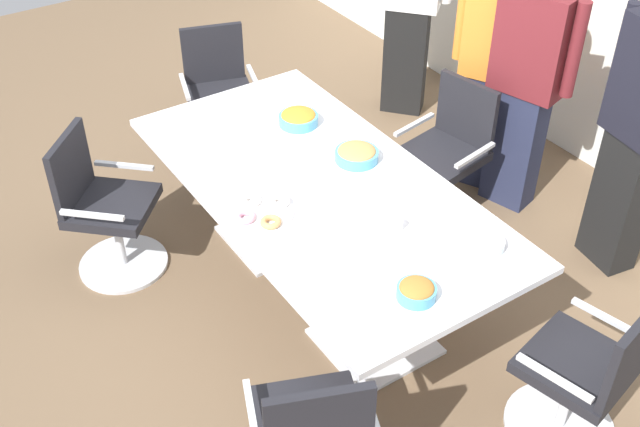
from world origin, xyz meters
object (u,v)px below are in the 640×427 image
object	(u,v)px
conference_table	(320,203)
snack_bowl_cookies	(357,154)
person_standing_1	(497,65)
person_standing_2	(527,80)
office_chair_3	(220,100)
plate_stack	(484,244)
donut_platter	(263,211)
napkin_pile	(377,222)
office_chair_4	(105,212)
snack_bowl_pretzels	(417,291)
office_chair_1	(585,379)
office_chair_2	(446,159)
snack_bowl_chips_orange	(298,118)

from	to	relation	value
conference_table	snack_bowl_cookies	xyz separation A→B (m)	(-0.08, 0.30, 0.17)
person_standing_1	snack_bowl_cookies	xyz separation A→B (m)	(0.21, -1.25, -0.11)
person_standing_2	snack_bowl_cookies	bearing A→B (deg)	72.28
office_chair_3	plate_stack	distance (m)	2.58
office_chair_3	donut_platter	xyz separation A→B (m)	(1.72, -0.63, 0.36)
conference_table	office_chair_3	xyz separation A→B (m)	(-1.67, 0.23, -0.22)
plate_stack	napkin_pile	bearing A→B (deg)	-140.76
conference_table	napkin_pile	bearing A→B (deg)	4.04
office_chair_4	person_standing_2	xyz separation A→B (m)	(0.83, 2.51, 0.50)
person_standing_1	plate_stack	xyz separation A→B (m)	(1.18, -1.18, -0.12)
donut_platter	person_standing_2	bearing A→B (deg)	92.74
snack_bowl_pretzels	office_chair_1	bearing A→B (deg)	43.53
person_standing_1	person_standing_2	distance (m)	0.26
office_chair_2	plate_stack	size ratio (longest dim) A/B	4.64
office_chair_1	snack_bowl_pretzels	bearing A→B (deg)	120.31
snack_bowl_chips_orange	plate_stack	size ratio (longest dim) A/B	1.20
office_chair_4	plate_stack	size ratio (longest dim) A/B	4.64
donut_platter	plate_stack	world-z (taller)	plate_stack
office_chair_2	snack_bowl_chips_orange	size ratio (longest dim) A/B	3.86
donut_platter	snack_bowl_cookies	bearing A→B (deg)	101.42
office_chair_2	snack_bowl_cookies	distance (m)	0.89
snack_bowl_chips_orange	snack_bowl_pretzels	bearing A→B (deg)	-12.80
conference_table	snack_bowl_cookies	distance (m)	0.36
napkin_pile	office_chair_3	bearing A→B (deg)	174.61
office_chair_1	donut_platter	size ratio (longest dim) A/B	2.81
office_chair_2	plate_stack	bearing A→B (deg)	135.64
donut_platter	plate_stack	xyz separation A→B (m)	(0.83, 0.76, 0.01)
conference_table	office_chair_3	distance (m)	1.70
snack_bowl_chips_orange	plate_stack	bearing A→B (deg)	5.28
snack_bowl_chips_orange	snack_bowl_pretzels	distance (m)	1.60
donut_platter	snack_bowl_pretzels	bearing A→B (deg)	16.49
conference_table	person_standing_2	world-z (taller)	person_standing_2
office_chair_2	plate_stack	xyz separation A→B (m)	(1.07, -0.73, 0.37)
snack_bowl_pretzels	donut_platter	world-z (taller)	snack_bowl_pretzels
snack_bowl_cookies	snack_bowl_pretzels	size ratio (longest dim) A/B	1.35
conference_table	donut_platter	world-z (taller)	donut_platter
office_chair_4	napkin_pile	world-z (taller)	office_chair_4
plate_stack	napkin_pile	size ratio (longest dim) A/B	1.07
office_chair_2	plate_stack	world-z (taller)	office_chair_2
office_chair_4	snack_bowl_chips_orange	distance (m)	1.28
office_chair_1	snack_bowl_cookies	distance (m)	1.69
plate_stack	napkin_pile	distance (m)	0.54
snack_bowl_cookies	person_standing_1	bearing A→B (deg)	99.62
office_chair_2	person_standing_2	xyz separation A→B (m)	(0.14, 0.46, 0.50)
office_chair_4	snack_bowl_cookies	xyz separation A→B (m)	(0.78, 1.25, 0.39)
snack_bowl_chips_orange	office_chair_4	bearing A→B (deg)	-102.84
donut_platter	office_chair_2	bearing A→B (deg)	99.09
person_standing_1	person_standing_2	size ratio (longest dim) A/B	0.99
office_chair_1	person_standing_2	size ratio (longest dim) A/B	0.52
office_chair_2	snack_bowl_pretzels	size ratio (longest dim) A/B	5.01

